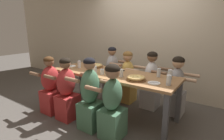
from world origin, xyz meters
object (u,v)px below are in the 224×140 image
Objects in this scene: drinking_glass_e at (86,62)px; empty_plate_b at (154,83)px; drinking_glass_h at (95,70)px; empty_plate_a at (71,66)px; drinking_glass_a at (92,62)px; diner_near_center at (90,97)px; cocktail_glass_blue at (102,72)px; diner_near_left at (51,87)px; drinking_glass_c at (79,64)px; drinking_glass_j at (121,74)px; diner_far_midleft at (112,75)px; diner_far_center at (127,79)px; drinking_glass_b at (159,73)px; drinking_glass_d at (170,75)px; pizza_board_second at (95,66)px; drinking_glass_f at (169,81)px; diner_far_midright at (151,82)px; skillet_bowl at (115,68)px; diner_near_midright at (112,104)px; diner_far_right at (176,88)px; diner_near_midleft at (67,92)px; pizza_board_main at (136,78)px; drinking_glass_i at (90,67)px; drinking_glass_g at (113,73)px.

empty_plate_b is at bearing -12.91° from drinking_glass_e.
empty_plate_a is at bearing 170.42° from drinking_glass_h.
drinking_glass_a is 0.11× the size of diner_near_center.
cocktail_glass_blue is (0.93, -0.13, 0.04)m from empty_plate_a.
drinking_glass_a is (-0.66, 0.51, 0.02)m from cocktail_glass_blue.
drinking_glass_c is at bearing -18.46° from diner_near_left.
drinking_glass_e is 0.72m from drinking_glass_h.
diner_far_midleft reaches higher than drinking_glass_j.
empty_plate_a is at bearing -55.15° from diner_far_center.
empty_plate_a is 0.18× the size of diner_near_left.
drinking_glass_b is 0.18m from drinking_glass_d.
pizza_board_second is 1.45m from empty_plate_b.
drinking_glass_f is 0.13× the size of diner_far_midright.
diner_near_midright is (0.46, -0.76, -0.32)m from skillet_bowl.
pizza_board_second is at bearing 169.14° from drinking_glass_f.
drinking_glass_a is (-1.60, 0.48, 0.05)m from empty_plate_b.
empty_plate_a is at bearing 61.05° from diner_near_center.
diner_far_center is at bearing 34.85° from empty_plate_a.
diner_far_right is 0.96× the size of diner_far_midright.
drinking_glass_h is 0.89m from diner_far_midleft.
diner_near_midleft is at bearing -90.00° from diner_near_left.
drinking_glass_b reaches higher than drinking_glass_j.
drinking_glass_c is at bearing 177.69° from drinking_glass_f.
pizza_board_main is 0.29× the size of diner_near_left.
drinking_glass_e reaches higher than pizza_board_second.
empty_plate_a is 1.04× the size of empty_plate_b.
drinking_glass_e is at bearing 171.35° from pizza_board_second.
cocktail_glass_blue is 0.10× the size of diner_far_midleft.
diner_near_left is (-1.25, -0.48, -0.35)m from drinking_glass_j.
diner_near_left is at bearing -165.78° from empty_plate_b.
drinking_glass_c is 1.02× the size of drinking_glass_i.
drinking_glass_h is at bearing -15.33° from diner_far_center.
drinking_glass_i is 0.89m from diner_far_center.
pizza_board_second is 1.03m from diner_near_center.
drinking_glass_j is (-0.51, -0.35, -0.01)m from drinking_glass_b.
diner_near_left is at bearing 90.00° from diner_near_center.
empty_plate_b is 0.94m from cocktail_glass_blue.
drinking_glass_b reaches higher than drinking_glass_h.
drinking_glass_j is 0.60m from diner_near_midright.
empty_plate_a is 1.29× the size of drinking_glass_b.
skillet_bowl is at bearing 138.08° from drinking_glass_j.
drinking_glass_i is 0.75m from diner_far_midleft.
diner_near_center is at bearing -138.79° from drinking_glass_d.
pizza_board_main is 0.66m from skillet_bowl.
diner_near_left reaches higher than drinking_glass_h.
diner_near_midleft is (-0.66, -0.45, -0.33)m from drinking_glass_g.
drinking_glass_g is at bearing -62.51° from skillet_bowl.
drinking_glass_j is (1.06, -0.09, -0.02)m from drinking_glass_c.
diner_near_left is at bearing -36.95° from diner_far_center.
diner_far_right is (0.20, 0.41, -0.34)m from drinking_glass_b.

